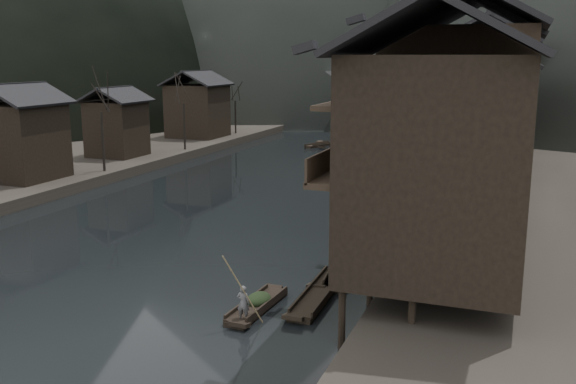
% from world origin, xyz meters
% --- Properties ---
extents(water, '(300.00, 300.00, 0.00)m').
position_xyz_m(water, '(0.00, 0.00, 0.00)').
color(water, black).
rests_on(water, ground).
extents(left_bank, '(40.00, 200.00, 1.20)m').
position_xyz_m(left_bank, '(-35.00, 40.00, 0.60)').
color(left_bank, '#2D2823').
rests_on(left_bank, ground).
extents(stilt_houses, '(9.00, 67.60, 15.24)m').
position_xyz_m(stilt_houses, '(17.28, 19.01, 8.98)').
color(stilt_houses, black).
rests_on(stilt_houses, ground).
extents(left_houses, '(8.10, 53.20, 8.73)m').
position_xyz_m(left_houses, '(-20.50, 20.12, 5.66)').
color(left_houses, black).
rests_on(left_houses, left_bank).
extents(bare_trees, '(3.94, 59.23, 7.89)m').
position_xyz_m(bare_trees, '(-17.00, 17.92, 6.55)').
color(bare_trees, black).
rests_on(bare_trees, left_bank).
extents(moored_sampans, '(2.92, 67.20, 0.47)m').
position_xyz_m(moored_sampans, '(11.91, 23.32, 0.20)').
color(moored_sampans, black).
rests_on(moored_sampans, water).
extents(midriver_boats, '(13.37, 31.23, 0.45)m').
position_xyz_m(midriver_boats, '(0.58, 48.33, 0.20)').
color(midriver_boats, black).
rests_on(midriver_boats, water).
extents(stone_bridge, '(40.00, 6.00, 9.00)m').
position_xyz_m(stone_bridge, '(-0.00, 72.00, 5.11)').
color(stone_bridge, '#4C4C4F').
rests_on(stone_bridge, ground).
extents(hero_sampan, '(1.31, 5.07, 0.44)m').
position_xyz_m(hero_sampan, '(9.48, -7.93, 0.20)').
color(hero_sampan, black).
rests_on(hero_sampan, water).
extents(cargo_heap, '(1.11, 1.45, 0.67)m').
position_xyz_m(cargo_heap, '(9.46, -7.70, 0.77)').
color(cargo_heap, black).
rests_on(cargo_heap, hero_sampan).
extents(boatman, '(0.60, 0.41, 1.60)m').
position_xyz_m(boatman, '(9.58, -9.69, 1.23)').
color(boatman, '#5F5F62').
rests_on(boatman, hero_sampan).
extents(bamboo_pole, '(1.56, 1.70, 4.06)m').
position_xyz_m(bamboo_pole, '(9.78, -9.69, 4.07)').
color(bamboo_pole, '#8C7A51').
rests_on(bamboo_pole, boatman).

